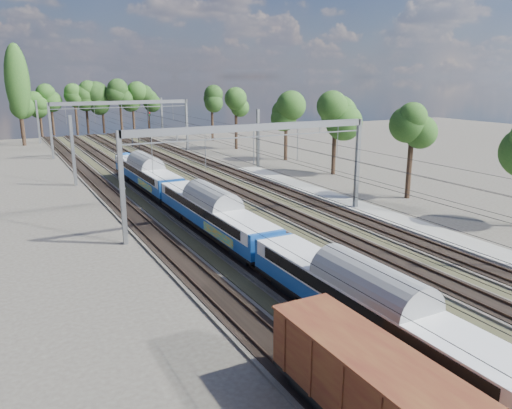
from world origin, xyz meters
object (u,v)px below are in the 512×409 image
emu_train (214,209)px  signal_near (139,141)px  signal_far (150,124)px  worker (133,142)px

emu_train → signal_near: bearing=83.5°
signal_near → signal_far: 21.26m
emu_train → worker: (7.78, 56.86, -1.41)m
worker → signal_far: bearing=-33.2°
worker → signal_near: 17.35m
signal_far → emu_train: bearing=-95.5°
signal_near → signal_far: signal_far is taller
emu_train → worker: 57.41m
signal_near → worker: bearing=98.9°
emu_train → signal_near: 40.23m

